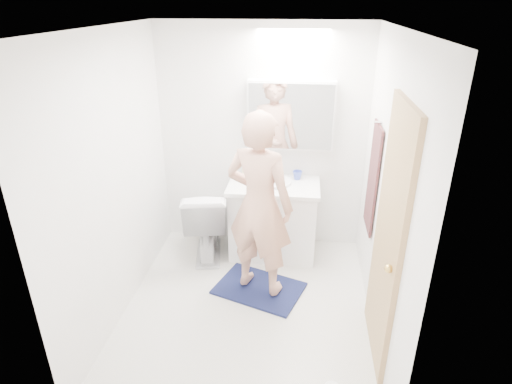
# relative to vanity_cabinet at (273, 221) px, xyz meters

# --- Properties ---
(floor) EXTENTS (2.50, 2.50, 0.00)m
(floor) POSITION_rel_vanity_cabinet_xyz_m (-0.16, -0.96, -0.39)
(floor) COLOR silver
(floor) RESTS_ON ground
(ceiling) EXTENTS (2.50, 2.50, 0.00)m
(ceiling) POSITION_rel_vanity_cabinet_xyz_m (-0.16, -0.96, 2.01)
(ceiling) COLOR white
(ceiling) RESTS_ON floor
(wall_back) EXTENTS (2.50, 0.00, 2.50)m
(wall_back) POSITION_rel_vanity_cabinet_xyz_m (-0.16, 0.29, 0.81)
(wall_back) COLOR white
(wall_back) RESTS_ON floor
(wall_front) EXTENTS (2.50, 0.00, 2.50)m
(wall_front) POSITION_rel_vanity_cabinet_xyz_m (-0.16, -2.21, 0.81)
(wall_front) COLOR white
(wall_front) RESTS_ON floor
(wall_left) EXTENTS (0.00, 2.50, 2.50)m
(wall_left) POSITION_rel_vanity_cabinet_xyz_m (-1.26, -0.96, 0.81)
(wall_left) COLOR white
(wall_left) RESTS_ON floor
(wall_right) EXTENTS (0.00, 2.50, 2.50)m
(wall_right) POSITION_rel_vanity_cabinet_xyz_m (0.94, -0.96, 0.81)
(wall_right) COLOR white
(wall_right) RESTS_ON floor
(vanity_cabinet) EXTENTS (0.90, 0.55, 0.78)m
(vanity_cabinet) POSITION_rel_vanity_cabinet_xyz_m (0.00, 0.00, 0.00)
(vanity_cabinet) COLOR white
(vanity_cabinet) RESTS_ON floor
(countertop) EXTENTS (0.95, 0.58, 0.04)m
(countertop) POSITION_rel_vanity_cabinet_xyz_m (0.00, -0.00, 0.41)
(countertop) COLOR white
(countertop) RESTS_ON vanity_cabinet
(sink_basin) EXTENTS (0.36, 0.36, 0.03)m
(sink_basin) POSITION_rel_vanity_cabinet_xyz_m (0.00, 0.03, 0.45)
(sink_basin) COLOR white
(sink_basin) RESTS_ON countertop
(faucet) EXTENTS (0.02, 0.02, 0.16)m
(faucet) POSITION_rel_vanity_cabinet_xyz_m (0.00, 0.22, 0.51)
(faucet) COLOR silver
(faucet) RESTS_ON countertop
(medicine_cabinet) EXTENTS (0.88, 0.14, 0.70)m
(medicine_cabinet) POSITION_rel_vanity_cabinet_xyz_m (0.14, 0.21, 1.11)
(medicine_cabinet) COLOR white
(medicine_cabinet) RESTS_ON wall_back
(mirror_panel) EXTENTS (0.84, 0.01, 0.66)m
(mirror_panel) POSITION_rel_vanity_cabinet_xyz_m (0.14, 0.13, 1.11)
(mirror_panel) COLOR silver
(mirror_panel) RESTS_ON medicine_cabinet
(toilet) EXTENTS (0.58, 0.85, 0.80)m
(toilet) POSITION_rel_vanity_cabinet_xyz_m (-0.71, -0.11, 0.01)
(toilet) COLOR white
(toilet) RESTS_ON floor
(bath_rug) EXTENTS (0.94, 0.79, 0.02)m
(bath_rug) POSITION_rel_vanity_cabinet_xyz_m (-0.08, -0.70, -0.38)
(bath_rug) COLOR #141641
(bath_rug) RESTS_ON floor
(person) EXTENTS (0.73, 0.60, 1.73)m
(person) POSITION_rel_vanity_cabinet_xyz_m (-0.08, -0.70, 0.52)
(person) COLOR tan
(person) RESTS_ON bath_rug
(door) EXTENTS (0.04, 0.80, 2.00)m
(door) POSITION_rel_vanity_cabinet_xyz_m (0.92, -1.31, 0.61)
(door) COLOR tan
(door) RESTS_ON wall_right
(door_knob) EXTENTS (0.06, 0.06, 0.06)m
(door_knob) POSITION_rel_vanity_cabinet_xyz_m (0.88, -1.61, 0.56)
(door_knob) COLOR gold
(door_knob) RESTS_ON door
(towel) EXTENTS (0.02, 0.42, 1.00)m
(towel) POSITION_rel_vanity_cabinet_xyz_m (0.92, -0.41, 0.71)
(towel) COLOR #101F32
(towel) RESTS_ON wall_right
(towel_hook) EXTENTS (0.07, 0.02, 0.02)m
(towel_hook) POSITION_rel_vanity_cabinet_xyz_m (0.91, -0.41, 1.23)
(towel_hook) COLOR silver
(towel_hook) RESTS_ON wall_right
(soap_bottle_a) EXTENTS (0.13, 0.13, 0.24)m
(soap_bottle_a) POSITION_rel_vanity_cabinet_xyz_m (-0.31, 0.15, 0.55)
(soap_bottle_a) COLOR beige
(soap_bottle_a) RESTS_ON countertop
(soap_bottle_b) EXTENTS (0.10, 0.10, 0.16)m
(soap_bottle_b) POSITION_rel_vanity_cabinet_xyz_m (-0.14, 0.18, 0.51)
(soap_bottle_b) COLOR #5C82C5
(soap_bottle_b) RESTS_ON countertop
(toothbrush_cup) EXTENTS (0.11, 0.11, 0.09)m
(toothbrush_cup) POSITION_rel_vanity_cabinet_xyz_m (0.24, 0.16, 0.48)
(toothbrush_cup) COLOR #4054C1
(toothbrush_cup) RESTS_ON countertop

